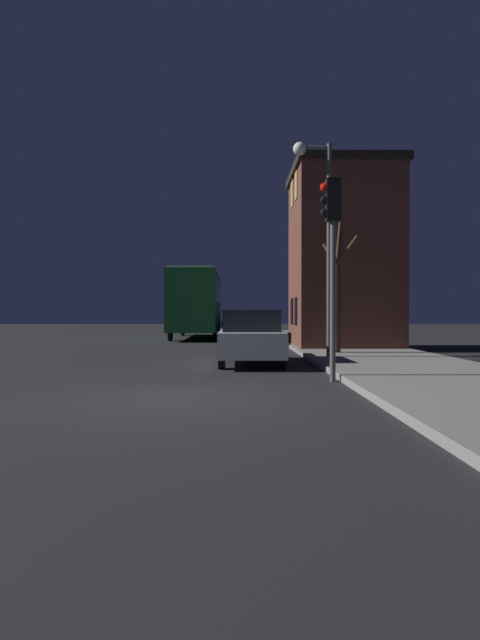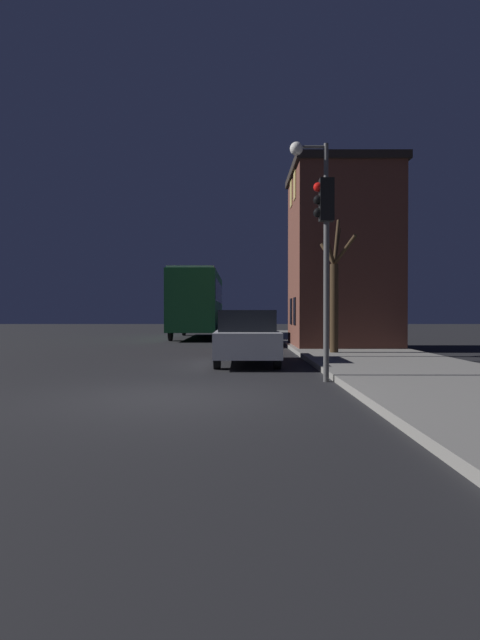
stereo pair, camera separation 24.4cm
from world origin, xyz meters
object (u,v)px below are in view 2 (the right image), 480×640
object	(u,v)px
bus	(200,300)
car_near_lane	(249,337)
car_mid_lane	(244,328)
car_far_lane	(240,324)
bare_tree	(337,290)
streetlamp	(318,213)
traffic_light	(327,236)

from	to	relation	value
bus	car_near_lane	bearing A→B (deg)	-80.01
car_mid_lane	car_far_lane	distance (m)	8.09
bare_tree	streetlamp	bearing A→B (deg)	-118.67
bare_tree	car_near_lane	size ratio (longest dim) A/B	1.10
bare_tree	car_mid_lane	xyz separation A→B (m)	(-3.10, 6.28, -1.43)
car_near_lane	car_far_lane	world-z (taller)	car_far_lane
car_mid_lane	car_far_lane	bearing A→B (deg)	91.46
traffic_light	car_far_lane	bearing A→B (deg)	95.34
bus	car_far_lane	world-z (taller)	bus
streetlamp	car_far_lane	xyz separation A→B (m)	(-2.42, 15.99, -3.68)
car_near_lane	car_far_lane	xyz separation A→B (m)	(-0.31, 16.85, 0.02)
streetlamp	bus	bearing A→B (deg)	108.40
bus	car_mid_lane	bearing A→B (deg)	-68.39
streetlamp	car_mid_lane	xyz separation A→B (m)	(-2.21, 7.90, -3.70)
bare_tree	car_near_lane	world-z (taller)	bare_tree
traffic_light	car_near_lane	xyz separation A→B (m)	(-1.61, 3.72, -2.30)
bare_tree	car_far_lane	xyz separation A→B (m)	(-3.30, 14.37, -1.42)
streetlamp	car_mid_lane	world-z (taller)	streetlamp
streetlamp	traffic_light	size ratio (longest dim) A/B	1.51
traffic_light	car_far_lane	distance (m)	20.78
car_far_lane	streetlamp	bearing A→B (deg)	-81.39
streetlamp	traffic_light	bearing A→B (deg)	-96.22
car_far_lane	traffic_light	bearing A→B (deg)	-84.66
streetlamp	car_near_lane	bearing A→B (deg)	-157.74
bare_tree	car_mid_lane	distance (m)	7.15
bare_tree	car_far_lane	bearing A→B (deg)	102.95
bare_tree	car_near_lane	xyz separation A→B (m)	(-2.99, -2.48, -1.44)
streetlamp	bare_tree	world-z (taller)	streetlamp
car_mid_lane	car_near_lane	bearing A→B (deg)	-89.31
car_near_lane	bus	bearing A→B (deg)	99.99
car_mid_lane	streetlamp	bearing A→B (deg)	-74.35
car_far_lane	bare_tree	bearing A→B (deg)	-77.05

